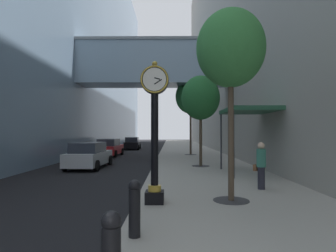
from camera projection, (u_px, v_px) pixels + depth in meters
ground_plane at (159, 155)px, 28.10m from camera, size 110.00×110.00×0.00m
sidewalk_right at (190, 152)px, 31.07m from camera, size 6.27×80.00×0.14m
building_block_left at (55, 17)px, 31.44m from camera, size 22.58×80.00×29.54m
street_clock at (155, 125)px, 8.63m from camera, size 0.84×0.55×4.23m
bollard_second at (135, 207)px, 5.83m from camera, size 0.25×0.25×1.15m
street_tree_near at (230, 50)px, 8.97m from camera, size 2.11×2.11×5.91m
street_tree_mid_near at (201, 98)px, 17.89m from camera, size 2.37×2.37×5.57m
street_tree_mid_far at (191, 97)px, 26.85m from camera, size 2.78×2.78×6.98m
pedestrian_walking at (261, 164)px, 10.68m from camera, size 0.52×0.50×1.73m
storefront_awning at (248, 112)px, 14.82m from camera, size 2.40×3.60×3.30m
car_black_near at (132, 143)px, 37.22m from camera, size 2.10×4.59×1.56m
car_silver_mid at (89, 155)px, 18.02m from camera, size 2.19×4.54×1.59m
car_red_far at (109, 148)px, 26.81m from camera, size 2.14×4.46×1.59m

